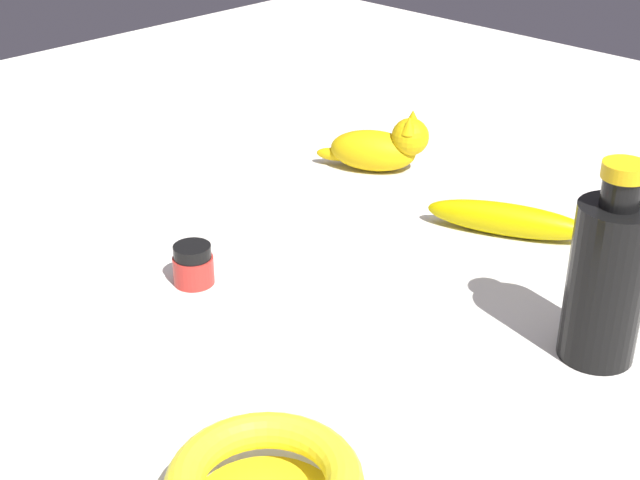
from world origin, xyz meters
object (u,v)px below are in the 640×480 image
Objects in this scene: banana at (507,219)px; cat_figurine at (382,146)px; bottle_tall at (607,277)px; nail_polish_jar at (193,265)px.

cat_figurine is at bearing -34.35° from banana.
bottle_tall is 1.02× the size of banana.
cat_figurine reaches higher than nail_polish_jar.
bottle_tall is at bearing 119.33° from banana.
bottle_tall reaches higher than nail_polish_jar.
bottle_tall reaches higher than banana.
bottle_tall is (0.43, -0.19, 0.05)m from cat_figurine.
nail_polish_jar is 0.37m from banana.
cat_figurine is at bearing 156.12° from bottle_tall.
bottle_tall is (0.37, 0.18, 0.06)m from nail_polish_jar.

